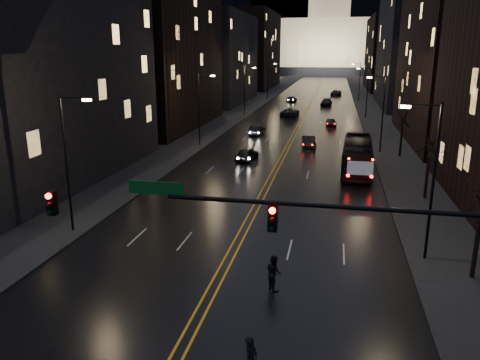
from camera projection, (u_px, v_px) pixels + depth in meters
The scene contains 34 objects.
ground at pixel (186, 340), 19.33m from camera, with size 900.00×900.00×0.00m, color black.
road at pixel (317, 91), 142.21m from camera, with size 20.00×320.00×0.02m, color black.
sidewalk_left at pixel (271, 90), 144.86m from camera, with size 8.00×320.00×0.16m, color black.
sidewalk_right at pixel (364, 92), 139.52m from camera, with size 8.00×320.00×0.16m, color black.
center_line at pixel (317, 91), 142.21m from camera, with size 0.62×320.00×0.01m, color orange.
building_left_near at pixel (31, 58), 41.22m from camera, with size 12.00×28.00×22.00m, color black.
building_left_mid at pixel (160, 35), 70.67m from camera, with size 12.00×30.00×28.00m, color black.
building_left_far at pixel (220, 59), 107.65m from camera, with size 12.00×34.00×20.00m, color black.
building_left_dist at pixel (255, 50), 152.50m from camera, with size 12.00×40.00×24.00m, color black.
building_right_mid at pixel (413, 45), 98.85m from camera, with size 12.00×34.00×26.00m, color black.
building_right_dist at pixel (388, 54), 144.75m from camera, with size 12.00×40.00×22.00m, color black.
capitol at pixel (328, 41), 251.10m from camera, with size 90.00×50.00×58.50m.
traffic_signal at pixel (339, 236), 16.85m from camera, with size 17.29×0.45×7.00m.
streetlamp_right_near at pixel (430, 174), 25.37m from camera, with size 2.13×0.25×9.00m.
streetlamp_left_near at pixel (68, 157), 29.50m from camera, with size 2.13×0.25×9.00m.
streetlamp_right_mid at pixel (381, 110), 53.73m from camera, with size 2.13×0.25×9.00m.
streetlamp_left_mid at pixel (200, 106), 57.86m from camera, with size 2.13×0.25×9.00m.
streetlamp_right_far at pixel (366, 90), 82.09m from camera, with size 2.13×0.25×9.00m.
streetlamp_left_far at pixel (246, 88), 86.22m from camera, with size 2.13×0.25×9.00m.
streetlamp_right_dist at pixel (359, 80), 110.45m from camera, with size 2.13×0.25×9.00m.
streetlamp_left_dist at pixel (268, 79), 114.57m from camera, with size 2.13×0.25×9.00m.
tree_right_mid at pixel (430, 145), 36.45m from camera, with size 2.40×2.40×6.65m.
tree_right_far at pixel (403, 117), 51.57m from camera, with size 2.40×2.40×6.65m.
bus at pixel (357, 156), 46.09m from camera, with size 2.71×11.59×3.23m, color black.
oncoming_car_a at pixel (247, 154), 51.03m from camera, with size 1.72×4.28×1.46m, color black.
oncoming_car_b at pixel (257, 130), 66.71m from camera, with size 1.44×4.14×1.36m, color black.
oncoming_car_c at pixel (290, 112), 85.77m from camera, with size 2.74×5.95×1.65m, color black.
oncoming_car_d at pixel (292, 99), 111.14m from camera, with size 1.84×4.52×1.31m, color black.
receding_car_a at pixel (309, 142), 58.09m from camera, with size 1.51×4.34×1.43m, color black.
receding_car_b at pixel (331, 122), 74.39m from camera, with size 1.58×3.93×1.34m, color black.
receding_car_c at pixel (326, 102), 102.77m from camera, with size 2.20×5.41×1.57m, color black.
receding_car_d at pixel (336, 93), 127.19m from camera, with size 2.53×5.49×1.53m, color black.
pedestrian_a at pixel (251, 360), 16.61m from camera, with size 0.68×0.45×1.86m, color black.
pedestrian_b at pixel (274, 272), 23.25m from camera, with size 0.88×0.49×1.82m, color black.
Camera 1 is at (5.52, -16.11, 11.50)m, focal length 35.00 mm.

